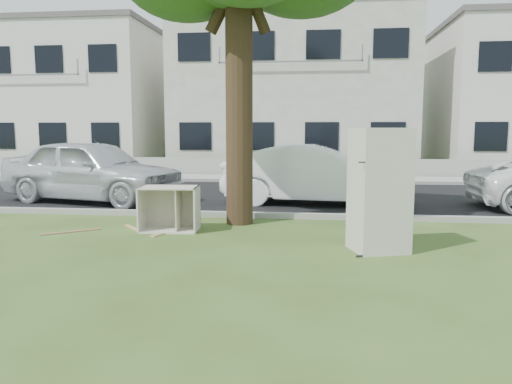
# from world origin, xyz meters

# --- Properties ---
(ground) EXTENTS (120.00, 120.00, 0.00)m
(ground) POSITION_xyz_m (0.00, 0.00, 0.00)
(ground) COLOR #374C1B
(road) EXTENTS (120.00, 7.00, 0.01)m
(road) POSITION_xyz_m (0.00, 6.00, 0.01)
(road) COLOR black
(road) RESTS_ON ground
(kerb_near) EXTENTS (120.00, 0.18, 0.12)m
(kerb_near) POSITION_xyz_m (0.00, 2.45, 0.00)
(kerb_near) COLOR gray
(kerb_near) RESTS_ON ground
(kerb_far) EXTENTS (120.00, 0.18, 0.12)m
(kerb_far) POSITION_xyz_m (0.00, 9.55, 0.00)
(kerb_far) COLOR gray
(kerb_far) RESTS_ON ground
(sidewalk) EXTENTS (120.00, 2.80, 0.01)m
(sidewalk) POSITION_xyz_m (0.00, 11.00, 0.01)
(sidewalk) COLOR gray
(sidewalk) RESTS_ON ground
(low_wall) EXTENTS (120.00, 0.15, 0.70)m
(low_wall) POSITION_xyz_m (0.00, 12.60, 0.35)
(low_wall) COLOR gray
(low_wall) RESTS_ON ground
(townhouse_left) EXTENTS (10.20, 8.16, 7.04)m
(townhouse_left) POSITION_xyz_m (-12.00, 17.50, 3.52)
(townhouse_left) COLOR beige
(townhouse_left) RESTS_ON ground
(townhouse_center) EXTENTS (11.22, 8.16, 7.44)m
(townhouse_center) POSITION_xyz_m (0.00, 17.50, 3.72)
(townhouse_center) COLOR beige
(townhouse_center) RESTS_ON ground
(fridge) EXTENTS (0.97, 0.93, 1.92)m
(fridge) POSITION_xyz_m (2.10, -0.21, 0.96)
(fridge) COLOR silver
(fridge) RESTS_ON ground
(cabinet) EXTENTS (1.12, 0.74, 0.83)m
(cabinet) POSITION_xyz_m (-1.60, 0.92, 0.42)
(cabinet) COLOR white
(cabinet) RESTS_ON ground
(plank_a) EXTENTS (0.91, 0.72, 0.02)m
(plank_a) POSITION_xyz_m (-3.37, 0.53, 0.01)
(plank_a) COLOR #926747
(plank_a) RESTS_ON ground
(plank_b) EXTENTS (0.59, 0.68, 0.02)m
(plank_b) POSITION_xyz_m (-2.33, 0.99, 0.01)
(plank_b) COLOR tan
(plank_b) RESTS_ON ground
(plank_c) EXTENTS (0.37, 0.84, 0.02)m
(plank_c) POSITION_xyz_m (-1.60, 0.72, 0.01)
(plank_c) COLOR tan
(plank_c) RESTS_ON ground
(car_center) EXTENTS (4.72, 2.12, 1.50)m
(car_center) POSITION_xyz_m (1.11, 4.57, 0.75)
(car_center) COLOR white
(car_center) RESTS_ON ground
(car_left) EXTENTS (5.21, 3.12, 1.66)m
(car_left) POSITION_xyz_m (-4.68, 4.34, 0.83)
(car_left) COLOR silver
(car_left) RESTS_ON ground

